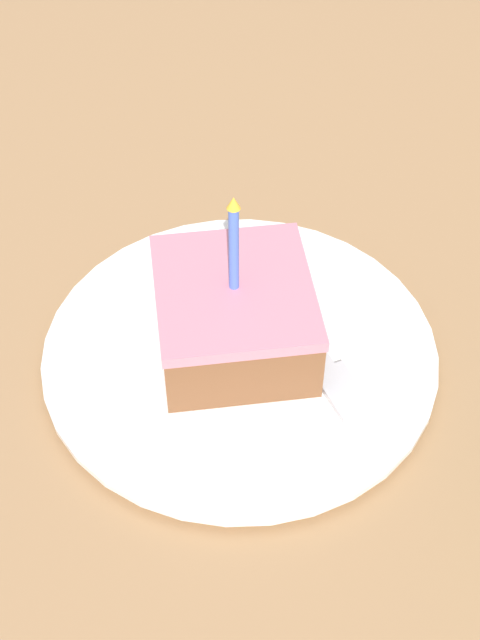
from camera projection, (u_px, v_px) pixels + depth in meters
ground_plane at (244, 353)px, 0.67m from camera, size 2.40×2.40×0.04m
plate at (240, 352)px, 0.64m from camera, size 0.28×0.28×0.01m
cake_slice at (234, 314)px, 0.61m from camera, size 0.11×0.12×0.13m
fork at (306, 337)px, 0.64m from camera, size 0.07×0.18×0.00m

